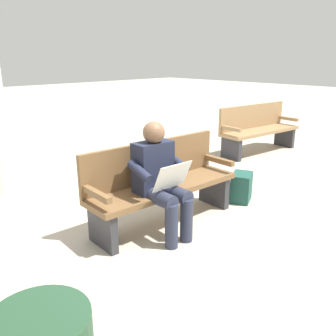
{
  "coord_description": "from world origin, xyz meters",
  "views": [
    {
      "loc": [
        2.54,
        2.62,
        1.79
      ],
      "look_at": [
        0.1,
        0.15,
        0.7
      ],
      "focal_mm": 38.22,
      "sensor_mm": 36.0,
      "label": 1
    }
  ],
  "objects": [
    {
      "name": "bench_near",
      "position": [
        -0.0,
        -0.07,
        0.46
      ],
      "size": [
        1.83,
        0.59,
        0.9
      ],
      "rotation": [
        0.0,
        0.0,
        -0.06
      ],
      "color": "brown",
      "rests_on": "ground"
    },
    {
      "name": "bench_far",
      "position": [
        -3.45,
        -1.0,
        0.46
      ],
      "size": [
        1.84,
        0.69,
        0.9
      ],
      "rotation": [
        0.0,
        0.0,
        -0.12
      ],
      "color": "#9E7A51",
      "rests_on": "ground"
    },
    {
      "name": "ground_plane",
      "position": [
        0.0,
        0.0,
        0.0
      ],
      "size": [
        40.0,
        40.0,
        0.0
      ],
      "primitive_type": "plane",
      "color": "#B7AD99"
    },
    {
      "name": "backpack",
      "position": [
        -1.15,
        0.22,
        0.18
      ],
      "size": [
        0.4,
        0.37,
        0.36
      ],
      "rotation": [
        0.0,
        0.0,
        3.57
      ],
      "color": "#1E4C42",
      "rests_on": "ground"
    },
    {
      "name": "person_seated",
      "position": [
        0.21,
        0.15,
        0.63
      ],
      "size": [
        0.59,
        0.59,
        1.18
      ],
      "rotation": [
        0.0,
        0.0,
        -0.06
      ],
      "color": "#1E2338",
      "rests_on": "ground"
    }
  ]
}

